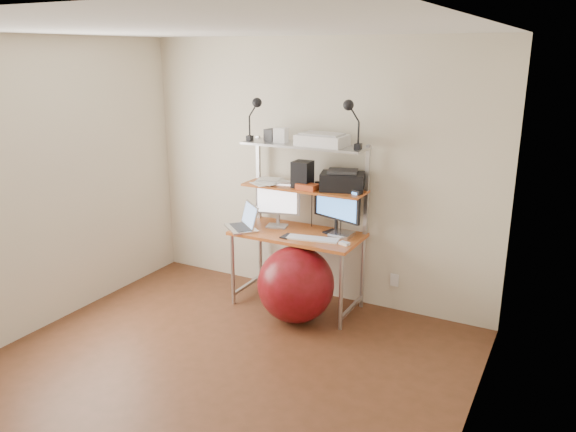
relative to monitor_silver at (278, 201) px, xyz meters
The scene contains 20 objects.
room 1.57m from the monitor_silver, 80.51° to the right, with size 3.60×3.60×3.60m.
computer_desk 0.26m from the monitor_silver, ahead, with size 1.20×0.60×1.57m.
wall_outlet 1.33m from the monitor_silver, 13.32° to the left, with size 0.08×0.01×0.12m, color white.
monitor_silver is the anchor object (origin of this frame).
monitor_black 0.58m from the monitor_silver, ahead, with size 0.51×0.22×0.53m.
laptop 0.38m from the monitor_silver, 140.35° to the right, with size 0.44×0.43×0.30m.
keyboard 0.56m from the monitor_silver, 22.89° to the right, with size 0.47×0.13×0.01m, color white.
mouse 0.83m from the monitor_silver, 14.35° to the right, with size 0.09×0.05×0.02m, color white.
mac_mini 0.70m from the monitor_silver, ahead, with size 0.19×0.19×0.04m, color silver.
phone 0.41m from the monitor_silver, 46.07° to the right, with size 0.08×0.15×0.01m, color black.
printer 0.67m from the monitor_silver, ahead, with size 0.45×0.37×0.19m.
nas_cube 0.37m from the monitor_silver, ahead, with size 0.17×0.17×0.24m, color black.
red_box 0.38m from the monitor_silver, ahead, with size 0.19×0.13×0.05m, color #B5421D.
scanner 0.75m from the monitor_silver, ahead, with size 0.44×0.29×0.11m.
box_white 0.63m from the monitor_silver, 67.48° to the left, with size 0.11×0.10×0.13m, color white.
box_grey 0.62m from the monitor_silver, 144.80° to the left, with size 0.11×0.11×0.11m, color #303032.
clip_lamp_left 0.88m from the monitor_silver, behind, with size 0.16×0.09×0.40m.
clip_lamp_right 1.12m from the monitor_silver, ahead, with size 0.17×0.09×0.42m.
exercise_ball 0.83m from the monitor_silver, 43.32° to the right, with size 0.70×0.70×0.70m, color maroon.
paper_stack 0.21m from the monitor_silver, 159.19° to the left, with size 0.36×0.41×0.02m.
Camera 1 is at (2.25, -2.99, 2.37)m, focal length 35.00 mm.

